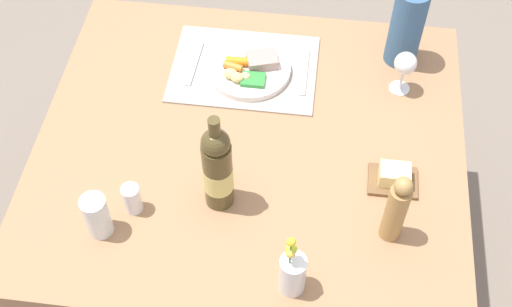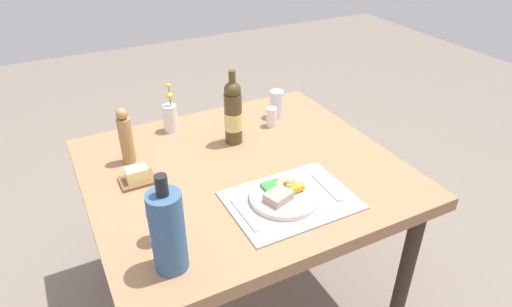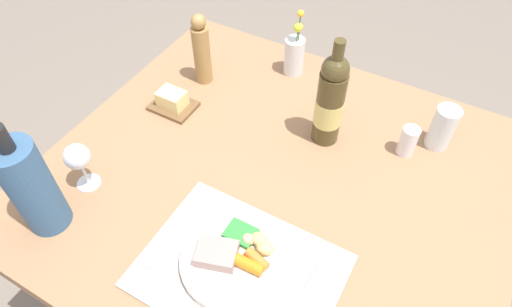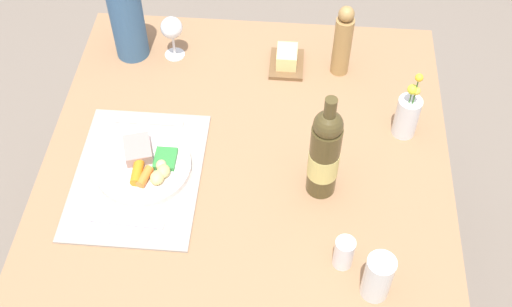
{
  "view_description": "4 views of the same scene",
  "coord_description": "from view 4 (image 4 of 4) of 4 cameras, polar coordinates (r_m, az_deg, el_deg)",
  "views": [
    {
      "loc": [
        -0.16,
        1.13,
        2.2
      ],
      "look_at": [
        -0.03,
        0.09,
        0.8
      ],
      "focal_mm": 47.1,
      "sensor_mm": 36.0,
      "label": 1
    },
    {
      "loc": [
        -0.62,
        -1.32,
        1.67
      ],
      "look_at": [
        0.05,
        -0.01,
        0.78
      ],
      "focal_mm": 30.94,
      "sensor_mm": 36.0,
      "label": 2
    },
    {
      "loc": [
        0.31,
        -0.66,
        1.64
      ],
      "look_at": [
        -0.07,
        0.03,
        0.75
      ],
      "focal_mm": 31.19,
      "sensor_mm": 36.0,
      "label": 3
    },
    {
      "loc": [
        1.04,
        0.11,
        2.06
      ],
      "look_at": [
        0.02,
        0.03,
        0.81
      ],
      "focal_mm": 45.27,
      "sensor_mm": 36.0,
      "label": 4
    }
  ],
  "objects": [
    {
      "name": "dining_table",
      "position": [
        1.75,
        -0.89,
        -2.61
      ],
      "size": [
        1.19,
        1.07,
        0.72
      ],
      "color": "#9A704C",
      "rests_on": "ground_plane"
    },
    {
      "name": "water_tumbler",
      "position": [
        1.47,
        10.67,
        -10.84
      ],
      "size": [
        0.06,
        0.06,
        0.13
      ],
      "color": "silver",
      "rests_on": "dining_table"
    },
    {
      "name": "knife",
      "position": [
        1.61,
        -11.35,
        -6.01
      ],
      "size": [
        0.02,
        0.18,
        0.0
      ],
      "primitive_type": "cube",
      "rotation": [
        0.0,
        0.0,
        -0.05
      ],
      "color": "silver",
      "rests_on": "placemat"
    },
    {
      "name": "placemat",
      "position": [
        1.7,
        -10.39,
        -1.87
      ],
      "size": [
        0.44,
        0.33,
        0.01
      ],
      "primitive_type": "cube",
      "color": "#9E988C",
      "rests_on": "dining_table"
    },
    {
      "name": "fork",
      "position": [
        1.81,
        -9.4,
        2.8
      ],
      "size": [
        0.02,
        0.19,
        0.0
      ],
      "primitive_type": "cube",
      "rotation": [
        0.0,
        0.0,
        0.01
      ],
      "color": "silver",
      "rests_on": "placemat"
    },
    {
      "name": "ground_plane",
      "position": [
        2.31,
        -0.69,
        -12.32
      ],
      "size": [
        8.0,
        8.0,
        0.0
      ],
      "primitive_type": "plane",
      "color": "#776B5E"
    },
    {
      "name": "dinner_plate",
      "position": [
        1.69,
        -9.84,
        -1.04
      ],
      "size": [
        0.25,
        0.25,
        0.05
      ],
      "color": "white",
      "rests_on": "placemat"
    },
    {
      "name": "wine_bottle",
      "position": [
        1.55,
        6.07,
        -0.03
      ],
      "size": [
        0.08,
        0.08,
        0.32
      ],
      "color": "#493E1F",
      "rests_on": "dining_table"
    },
    {
      "name": "flower_vase",
      "position": [
        1.77,
        13.23,
        3.37
      ],
      "size": [
        0.06,
        0.06,
        0.22
      ],
      "color": "silver",
      "rests_on": "dining_table"
    },
    {
      "name": "pepper_mill",
      "position": [
        1.88,
        7.67,
        9.76
      ],
      "size": [
        0.05,
        0.05,
        0.23
      ],
      "color": "#A88048",
      "rests_on": "dining_table"
    },
    {
      "name": "salt_shaker",
      "position": [
        1.51,
        7.77,
        -8.69
      ],
      "size": [
        0.05,
        0.05,
        0.09
      ],
      "primitive_type": "cylinder",
      "color": "white",
      "rests_on": "dining_table"
    },
    {
      "name": "butter_dish",
      "position": [
        1.94,
        2.74,
        8.28
      ],
      "size": [
        0.13,
        0.1,
        0.06
      ],
      "color": "brown",
      "rests_on": "dining_table"
    },
    {
      "name": "cooler_bottle",
      "position": [
        1.95,
        -11.33,
        11.65
      ],
      "size": [
        0.1,
        0.1,
        0.32
      ],
      "color": "#375E85",
      "rests_on": "dining_table"
    },
    {
      "name": "wine_glass",
      "position": [
        1.94,
        -7.46,
        10.83
      ],
      "size": [
        0.07,
        0.07,
        0.14
      ],
      "color": "white",
      "rests_on": "dining_table"
    }
  ]
}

